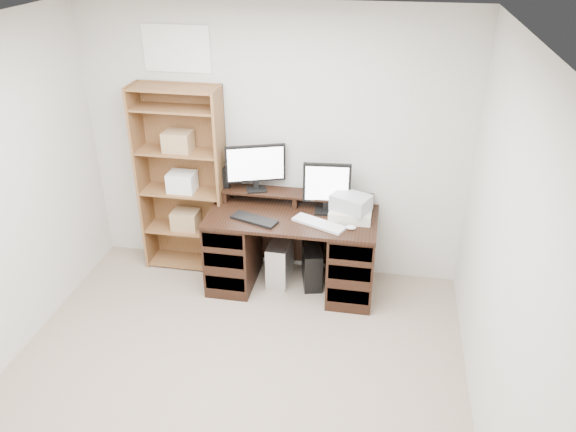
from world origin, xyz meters
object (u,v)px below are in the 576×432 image
(monitor_small, at_px, (327,186))
(printer, at_px, (350,214))
(desk, at_px, (292,250))
(monitor_wide, at_px, (256,165))
(tower_black, at_px, (312,265))
(tower_silver, at_px, (280,260))
(bookshelf, at_px, (183,179))

(monitor_small, relative_size, printer, 1.26)
(desk, distance_m, monitor_wide, 0.84)
(desk, distance_m, tower_black, 0.28)
(tower_silver, distance_m, bookshelf, 1.19)
(desk, xyz_separation_m, bookshelf, (-1.08, 0.21, 0.53))
(monitor_small, height_order, bookshelf, bookshelf)
(tower_black, bearing_deg, desk, -169.34)
(monitor_small, distance_m, bookshelf, 1.36)
(printer, xyz_separation_m, bookshelf, (-1.58, 0.19, 0.12))
(monitor_small, relative_size, tower_silver, 1.08)
(printer, bearing_deg, bookshelf, 173.59)
(monitor_small, xyz_separation_m, tower_black, (-0.11, -0.05, -0.81))
(desk, height_order, monitor_small, monitor_small)
(monitor_wide, bearing_deg, tower_silver, -48.58)
(bookshelf, bearing_deg, tower_silver, -8.25)
(monitor_small, height_order, printer, monitor_small)
(desk, xyz_separation_m, monitor_small, (0.28, 0.13, 0.61))
(tower_black, bearing_deg, bookshelf, 160.78)
(tower_silver, xyz_separation_m, tower_black, (0.30, 0.00, -0.02))
(monitor_wide, height_order, printer, monitor_wide)
(desk, relative_size, tower_black, 3.66)
(printer, distance_m, tower_black, 0.69)
(desk, distance_m, printer, 0.65)
(desk, relative_size, printer, 4.15)
(tower_black, distance_m, bookshelf, 1.45)
(tower_black, bearing_deg, printer, -22.13)
(tower_silver, relative_size, tower_black, 1.03)
(desk, relative_size, bookshelf, 0.83)
(desk, relative_size, monitor_wide, 2.89)
(monitor_small, distance_m, printer, 0.32)
(desk, bearing_deg, monitor_small, 23.87)
(monitor_wide, xyz_separation_m, printer, (0.88, -0.19, -0.31))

